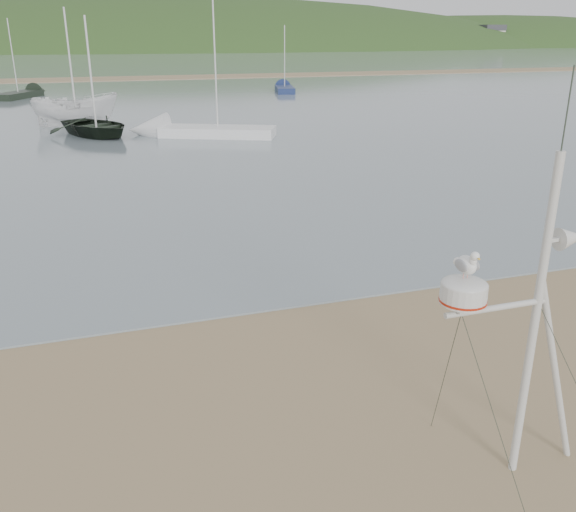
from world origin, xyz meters
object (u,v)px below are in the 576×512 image
object	(u,v)px
mast_rig	(523,390)
sailboat_white_near	(178,131)
boat_dark	(92,87)
sailboat_blue_far	(283,88)
sailboat_dark_mid	(30,93)
boat_white	(73,83)

from	to	relation	value
mast_rig	sailboat_white_near	xyz separation A→B (m)	(0.15, 26.88, -0.84)
boat_dark	sailboat_white_near	world-z (taller)	sailboat_white_near
sailboat_blue_far	sailboat_white_near	xyz separation A→B (m)	(-13.29, -23.37, -0.00)
mast_rig	boat_dark	bearing A→B (deg)	97.75
mast_rig	sailboat_white_near	bearing A→B (deg)	89.67
mast_rig	sailboat_blue_far	distance (m)	52.03
sailboat_white_near	sailboat_dark_mid	bearing A→B (deg)	108.78
boat_white	sailboat_blue_far	world-z (taller)	sailboat_blue_far
mast_rig	sailboat_dark_mid	bearing A→B (deg)	99.16
boat_white	sailboat_blue_far	distance (m)	25.71
mast_rig	boat_white	bearing A→B (deg)	98.40
boat_dark	boat_white	size ratio (longest dim) A/B	1.04
sailboat_blue_far	sailboat_dark_mid	xyz separation A→B (m)	(-21.83, 1.75, -0.00)
sailboat_blue_far	sailboat_white_near	bearing A→B (deg)	-119.62
boat_white	sailboat_white_near	world-z (taller)	sailboat_white_near
boat_white	sailboat_dark_mid	distance (m)	20.23
boat_dark	boat_white	distance (m)	4.20
mast_rig	sailboat_blue_far	world-z (taller)	sailboat_blue_far
boat_dark	sailboat_dark_mid	distance (m)	24.42
boat_dark	sailboat_dark_mid	bearing A→B (deg)	71.95
mast_rig	boat_dark	distance (m)	28.41
mast_rig	sailboat_blue_far	bearing A→B (deg)	75.02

